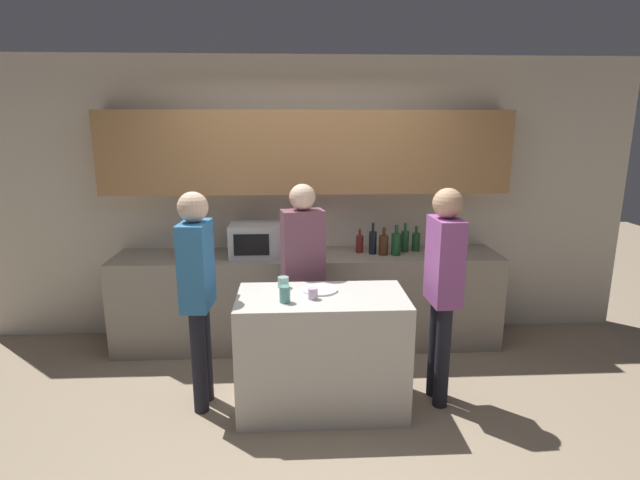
{
  "coord_description": "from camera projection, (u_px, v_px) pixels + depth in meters",
  "views": [
    {
      "loc": [
        -0.13,
        -3.12,
        2.1
      ],
      "look_at": [
        0.07,
        0.52,
        1.23
      ],
      "focal_mm": 28.0,
      "sensor_mm": 36.0,
      "label": 1
    }
  ],
  "objects": [
    {
      "name": "plate_on_island",
      "position": [
        320.0,
        290.0,
        3.68
      ],
      "size": [
        0.26,
        0.26,
        0.01
      ],
      "color": "white",
      "rests_on": "kitchen_island"
    },
    {
      "name": "kitchen_island",
      "position": [
        322.0,
        352.0,
        3.68
      ],
      "size": [
        1.22,
        0.64,
        0.88
      ],
      "color": "beige",
      "rests_on": "ground_plane"
    },
    {
      "name": "toaster",
      "position": [
        196.0,
        247.0,
        4.58
      ],
      "size": [
        0.26,
        0.16,
        0.18
      ],
      "color": "black",
      "rests_on": "back_counter"
    },
    {
      "name": "cup_2",
      "position": [
        313.0,
        293.0,
        3.5
      ],
      "size": [
        0.07,
        0.07,
        0.08
      ],
      "color": "silver",
      "rests_on": "kitchen_island"
    },
    {
      "name": "ground_plane",
      "position": [
        314.0,
        426.0,
        3.52
      ],
      "size": [
        14.0,
        14.0,
        0.0
      ],
      "primitive_type": "plane",
      "color": "gray"
    },
    {
      "name": "potted_plant",
      "position": [
        443.0,
        233.0,
        4.67
      ],
      "size": [
        0.14,
        0.14,
        0.39
      ],
      "color": "brown",
      "rests_on": "back_counter"
    },
    {
      "name": "microwave",
      "position": [
        258.0,
        240.0,
        4.59
      ],
      "size": [
        0.52,
        0.39,
        0.3
      ],
      "color": "#B7BABC",
      "rests_on": "back_counter"
    },
    {
      "name": "person_center",
      "position": [
        303.0,
        263.0,
        4.12
      ],
      "size": [
        0.37,
        0.26,
        1.62
      ],
      "rotation": [
        0.0,
        0.0,
        -2.93
      ],
      "color": "black",
      "rests_on": "ground_plane"
    },
    {
      "name": "bottle_0",
      "position": [
        360.0,
        244.0,
        4.72
      ],
      "size": [
        0.07,
        0.07,
        0.22
      ],
      "color": "maroon",
      "rests_on": "back_counter"
    },
    {
      "name": "bottle_3",
      "position": [
        396.0,
        244.0,
        4.62
      ],
      "size": [
        0.09,
        0.09,
        0.29
      ],
      "color": "#194723",
      "rests_on": "back_counter"
    },
    {
      "name": "back_counter",
      "position": [
        308.0,
        299.0,
        4.77
      ],
      "size": [
        3.6,
        0.62,
        0.89
      ],
      "color": "gray",
      "rests_on": "ground_plane"
    },
    {
      "name": "person_left",
      "position": [
        443.0,
        279.0,
        3.64
      ],
      "size": [
        0.22,
        0.35,
        1.65
      ],
      "rotation": [
        0.0,
        0.0,
        -4.67
      ],
      "color": "black",
      "rests_on": "ground_plane"
    },
    {
      "name": "bottle_5",
      "position": [
        416.0,
        241.0,
        4.77
      ],
      "size": [
        0.08,
        0.08,
        0.24
      ],
      "color": "#194723",
      "rests_on": "back_counter"
    },
    {
      "name": "cup_1",
      "position": [
        285.0,
        294.0,
        3.43
      ],
      "size": [
        0.08,
        0.08,
        0.12
      ],
      "color": "#569A91",
      "rests_on": "kitchen_island"
    },
    {
      "name": "bottle_1",
      "position": [
        373.0,
        242.0,
        4.66
      ],
      "size": [
        0.07,
        0.07,
        0.3
      ],
      "color": "black",
      "rests_on": "back_counter"
    },
    {
      "name": "person_right",
      "position": [
        197.0,
        284.0,
        3.57
      ],
      "size": [
        0.21,
        0.35,
        1.63
      ],
      "rotation": [
        0.0,
        0.0,
        -1.64
      ],
      "color": "black",
      "rests_on": "ground_plane"
    },
    {
      "name": "back_wall",
      "position": [
        307.0,
        182.0,
        4.78
      ],
      "size": [
        6.4,
        0.4,
        2.7
      ],
      "color": "beige",
      "rests_on": "ground_plane"
    },
    {
      "name": "bottle_2",
      "position": [
        384.0,
        244.0,
        4.63
      ],
      "size": [
        0.09,
        0.09,
        0.26
      ],
      "color": "#472814",
      "rests_on": "back_counter"
    },
    {
      "name": "cup_0",
      "position": [
        283.0,
        282.0,
        3.74
      ],
      "size": [
        0.08,
        0.08,
        0.08
      ],
      "color": "#84B4AC",
      "rests_on": "kitchen_island"
    },
    {
      "name": "bottle_4",
      "position": [
        405.0,
        241.0,
        4.74
      ],
      "size": [
        0.07,
        0.07,
        0.28
      ],
      "color": "#194723",
      "rests_on": "back_counter"
    }
  ]
}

